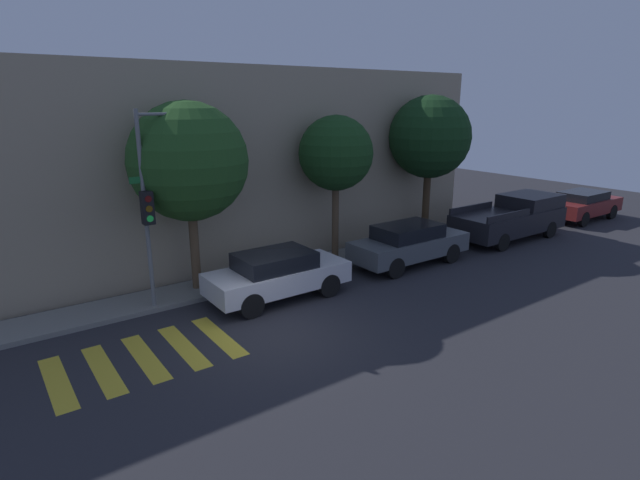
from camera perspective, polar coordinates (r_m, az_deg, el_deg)
ground_plane at (r=13.16m, az=-5.12°, el=-10.80°), size 60.00×60.00×0.00m
sidewalk at (r=16.43m, az=-12.31°, el=-5.30°), size 26.00×1.60×0.14m
building_row at (r=19.47m, az=-17.94°, el=8.01°), size 26.00×6.00×7.01m
crosswalk at (r=12.78m, az=-19.35°, el=-12.55°), size 4.19×2.60×0.00m
traffic_light_pole at (r=14.43m, az=-17.72°, el=6.00°), size 2.50×0.56×5.65m
sedan_near_corner at (r=15.15m, az=-4.90°, el=-3.88°), size 4.33×1.78×1.48m
sedan_middle at (r=18.48m, az=10.14°, el=-0.36°), size 4.64×1.75×1.54m
pickup_truck at (r=23.30m, az=21.15°, el=2.46°), size 5.57×2.13×1.82m
sedan_far_end at (r=28.46m, az=27.84°, el=3.63°), size 4.51×1.84×1.45m
tree_near_corner at (r=15.41m, az=-14.79°, el=8.62°), size 3.54×3.54×5.88m
tree_midblock at (r=18.11m, az=1.83°, el=9.82°), size 2.69×2.69×5.37m
tree_far_end at (r=21.37m, az=12.43°, el=11.38°), size 3.37×3.37×6.08m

